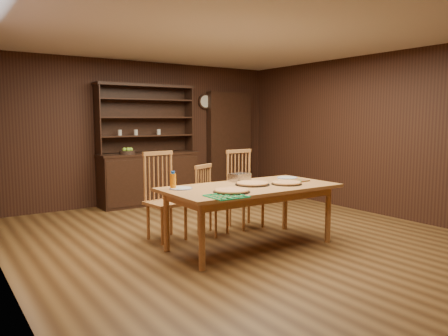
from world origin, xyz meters
TOP-DOWN VIEW (x-y plane):
  - floor at (0.00, 0.00)m, footprint 6.00×6.00m
  - room_shell at (0.00, 0.00)m, footprint 6.00×6.00m
  - china_hutch at (-0.00, 2.75)m, footprint 1.84×0.52m
  - doorway at (1.90, 2.90)m, footprint 1.00×0.18m
  - wall_clock at (1.35, 2.96)m, footprint 0.30×0.05m
  - dining_table at (-0.11, -0.43)m, footprint 2.11×1.06m
  - chair_left at (-0.82, 0.49)m, footprint 0.52×0.50m
  - chair_center at (-0.21, 0.35)m, footprint 0.50×0.49m
  - chair_right at (0.44, 0.45)m, footprint 0.46×0.44m
  - pizza_left at (-0.56, -0.68)m, footprint 0.41×0.41m
  - pizza_right at (0.34, -0.59)m, footprint 0.38×0.38m
  - pizza_center at (-0.04, -0.39)m, footprint 0.43×0.43m
  - cooling_rack at (-0.76, -0.88)m, footprint 0.46×0.46m
  - plate_left at (-0.92, -0.17)m, footprint 0.27×0.27m
  - plate_right at (0.72, -0.19)m, footprint 0.28×0.28m
  - foil_dish at (0.03, -0.02)m, footprint 0.28×0.22m
  - juice_bottle at (-1.00, -0.13)m, footprint 0.07×0.07m
  - pot_holder_a at (0.65, -0.47)m, footprint 0.23×0.23m
  - pot_holder_b at (0.56, -0.43)m, footprint 0.24×0.24m
  - fruit_bowl at (-0.42, 2.69)m, footprint 0.27×0.27m

SIDE VIEW (x-z plane):
  - floor at x=0.00m, z-range 0.00..0.00m
  - chair_center at x=-0.21m, z-range 0.03..0.97m
  - chair_right at x=0.44m, z-range 0.04..1.15m
  - china_hutch at x=0.00m, z-range -0.49..1.68m
  - chair_left at x=-0.82m, z-range 0.04..1.17m
  - dining_table at x=-0.11m, z-range 0.30..1.05m
  - pot_holder_b at x=0.56m, z-range 0.75..0.76m
  - pot_holder_a at x=0.65m, z-range 0.75..0.77m
  - cooling_rack at x=-0.76m, z-range 0.75..0.77m
  - plate_right at x=0.72m, z-range 0.75..0.77m
  - plate_left at x=-0.92m, z-range 0.75..0.77m
  - pizza_center at x=-0.04m, z-range 0.75..0.79m
  - pizza_left at x=-0.56m, z-range 0.75..0.79m
  - pizza_right at x=0.34m, z-range 0.75..0.79m
  - foil_dish at x=0.03m, z-range 0.75..0.85m
  - juice_bottle at x=-1.00m, z-range 0.74..0.95m
  - fruit_bowl at x=-0.42m, z-range 0.93..1.04m
  - doorway at x=1.90m, z-range 0.00..2.10m
  - room_shell at x=0.00m, z-range -1.42..4.58m
  - wall_clock at x=1.35m, z-range 1.75..2.05m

